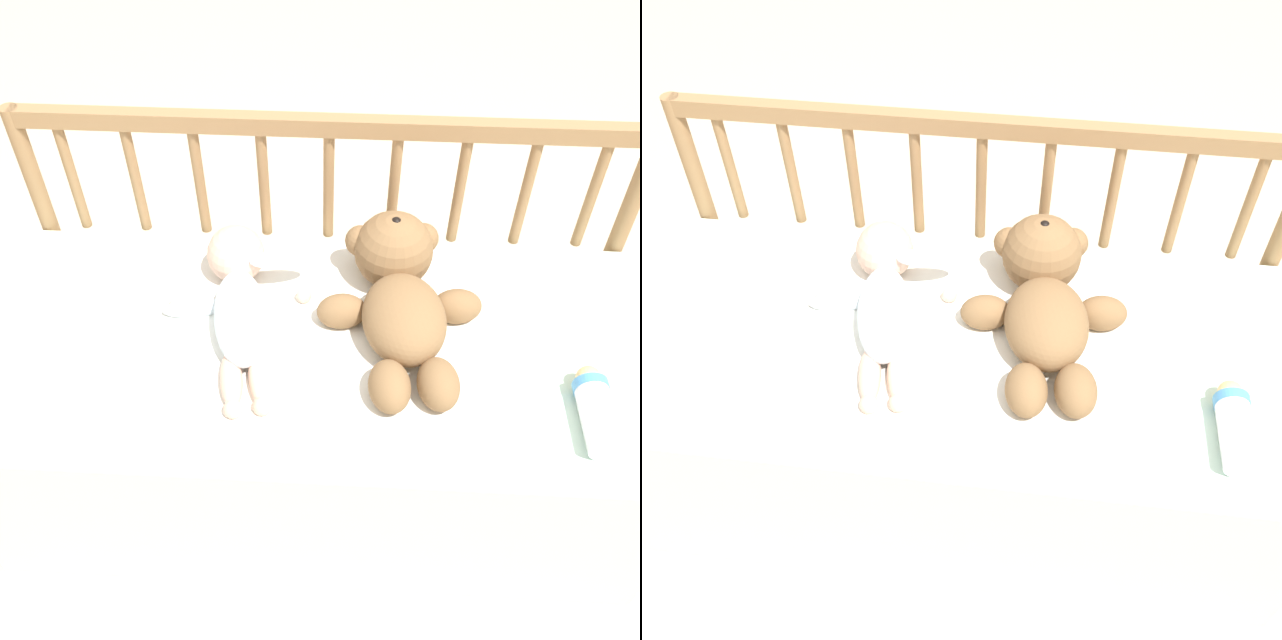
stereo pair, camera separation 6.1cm
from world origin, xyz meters
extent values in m
plane|color=#C6B293|center=(0.00, 0.00, 0.00)|extent=(12.00, 12.00, 0.00)
cube|color=silver|center=(0.00, 0.00, 0.21)|extent=(1.27, 0.59, 0.42)
cylinder|color=#997047|center=(-0.61, 0.32, 0.35)|extent=(0.04, 0.04, 0.71)
cylinder|color=#997047|center=(0.61, 0.32, 0.35)|extent=(0.04, 0.04, 0.71)
cube|color=#997047|center=(0.00, 0.32, 0.69)|extent=(1.23, 0.03, 0.04)
cylinder|color=#997047|center=(-0.53, 0.32, 0.55)|extent=(0.02, 0.02, 0.25)
cylinder|color=#997047|center=(-0.40, 0.32, 0.55)|extent=(0.02, 0.02, 0.25)
cylinder|color=#997047|center=(-0.27, 0.32, 0.55)|extent=(0.02, 0.02, 0.25)
cylinder|color=#997047|center=(-0.13, 0.32, 0.55)|extent=(0.02, 0.02, 0.25)
cylinder|color=#997047|center=(0.00, 0.32, 0.55)|extent=(0.02, 0.02, 0.25)
cylinder|color=#997047|center=(0.13, 0.32, 0.55)|extent=(0.02, 0.02, 0.25)
cylinder|color=#997047|center=(0.27, 0.32, 0.55)|extent=(0.02, 0.02, 0.25)
cylinder|color=#997047|center=(0.40, 0.32, 0.55)|extent=(0.02, 0.02, 0.25)
cylinder|color=#997047|center=(0.53, 0.32, 0.55)|extent=(0.02, 0.02, 0.25)
cube|color=white|center=(0.00, 0.01, 0.42)|extent=(0.85, 0.52, 0.01)
ellipsoid|color=olive|center=(0.15, 0.02, 0.48)|extent=(0.18, 0.23, 0.11)
sphere|color=olive|center=(0.13, 0.18, 0.50)|extent=(0.16, 0.16, 0.16)
sphere|color=beige|center=(0.13, 0.18, 0.54)|extent=(0.07, 0.07, 0.07)
sphere|color=black|center=(0.13, 0.18, 0.57)|extent=(0.02, 0.02, 0.02)
sphere|color=olive|center=(0.07, 0.20, 0.50)|extent=(0.06, 0.06, 0.06)
sphere|color=olive|center=(0.19, 0.22, 0.50)|extent=(0.06, 0.06, 0.06)
ellipsoid|color=olive|center=(0.04, 0.06, 0.46)|extent=(0.10, 0.08, 0.07)
ellipsoid|color=olive|center=(0.26, 0.08, 0.46)|extent=(0.10, 0.08, 0.07)
ellipsoid|color=olive|center=(0.13, -0.12, 0.46)|extent=(0.09, 0.11, 0.07)
ellipsoid|color=olive|center=(0.21, -0.11, 0.46)|extent=(0.09, 0.11, 0.07)
ellipsoid|color=white|center=(-0.15, 0.02, 0.46)|extent=(0.14, 0.25, 0.09)
sphere|color=beige|center=(-0.18, 0.18, 0.48)|extent=(0.12, 0.12, 0.12)
ellipsoid|color=white|center=(-0.24, 0.06, 0.44)|extent=(0.13, 0.06, 0.04)
ellipsoid|color=white|center=(-0.08, 0.14, 0.50)|extent=(0.13, 0.06, 0.04)
sphere|color=beige|center=(-0.28, 0.06, 0.44)|extent=(0.03, 0.03, 0.03)
sphere|color=beige|center=(-0.04, 0.11, 0.44)|extent=(0.03, 0.03, 0.03)
ellipsoid|color=beige|center=(-0.15, -0.11, 0.44)|extent=(0.06, 0.13, 0.04)
ellipsoid|color=beige|center=(-0.10, -0.10, 0.44)|extent=(0.06, 0.13, 0.04)
sphere|color=beige|center=(-0.14, -0.17, 0.44)|extent=(0.03, 0.03, 0.03)
sphere|color=beige|center=(-0.09, -0.16, 0.44)|extent=(0.03, 0.03, 0.03)
cylinder|color=white|center=(0.47, -0.16, 0.45)|extent=(0.06, 0.13, 0.06)
cylinder|color=#4C99D8|center=(0.47, -0.10, 0.45)|extent=(0.06, 0.02, 0.06)
sphere|color=#EAC67F|center=(0.47, -0.08, 0.45)|extent=(0.04, 0.04, 0.04)
camera|label=1|loc=(0.05, -0.87, 1.43)|focal=40.00mm
camera|label=2|loc=(0.11, -0.86, 1.43)|focal=40.00mm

